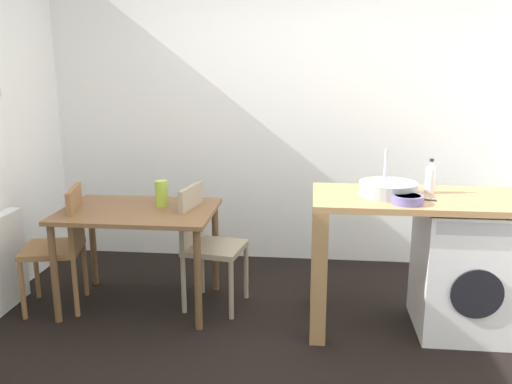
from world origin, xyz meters
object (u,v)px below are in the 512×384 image
dining_table (138,222)px  chair_opposite (205,239)px  chair_person_seat (62,241)px  bottle_tall_green (430,178)px  vase (161,193)px  washing_machine (464,269)px  mixing_bowl (408,199)px

dining_table → chair_opposite: size_ratio=1.22×
chair_person_seat → bottle_tall_green: bearing=-101.7°
chair_opposite → chair_person_seat: bearing=-72.1°
chair_opposite → vase: bearing=-86.8°
vase → washing_machine: bearing=-6.4°
mixing_bowl → washing_machine: bearing=24.5°
dining_table → chair_opposite: (0.48, 0.06, -0.14)m
dining_table → bottle_tall_green: bearing=-0.8°
chair_person_seat → chair_opposite: 1.03m
chair_person_seat → vase: bearing=-88.1°
chair_person_seat → vase: 0.79m
bottle_tall_green → mixing_bowl: size_ratio=1.18×
bottle_tall_green → mixing_bowl: bearing=-122.3°
chair_opposite → mixing_bowl: (1.35, -0.40, 0.44)m
dining_table → mixing_bowl: size_ratio=5.64×
chair_opposite → washing_machine: size_ratio=1.05×
chair_opposite → bottle_tall_green: size_ratio=3.91×
chair_opposite → vase: size_ratio=4.70×
dining_table → vase: 0.26m
dining_table → chair_opposite: chair_opposite is taller
dining_table → chair_person_seat: size_ratio=1.22×
chair_opposite → mixing_bowl: 1.48m
washing_machine → vase: 2.16m
dining_table → mixing_bowl: 1.88m
chair_opposite → bottle_tall_green: bottle_tall_green is taller
chair_person_seat → vase: vase is taller
washing_machine → vase: vase is taller
chair_person_seat → mixing_bowl: 2.43m
dining_table → bottle_tall_green: (2.02, -0.03, 0.38)m
washing_machine → bottle_tall_green: bottle_tall_green is taller
bottle_tall_green → vase: 1.88m
dining_table → washing_machine: bearing=-3.4°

